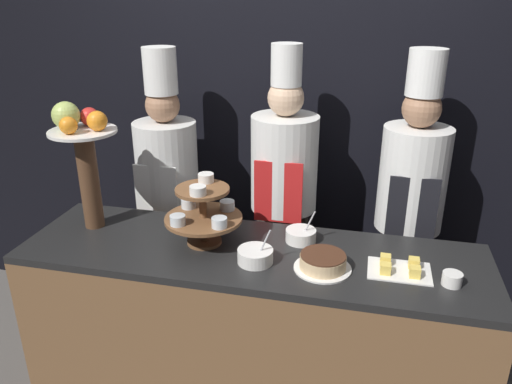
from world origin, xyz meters
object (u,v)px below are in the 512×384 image
(chef_left, at_px, (168,189))
(cake_round, at_px, (323,262))
(tiered_stand, at_px, (203,211))
(chef_center_left, at_px, (284,194))
(cup_white, at_px, (452,279))
(cake_square_tray, at_px, (400,268))
(chef_center_right, at_px, (409,205))
(fruit_pedestal, at_px, (83,148))
(serving_bowl_far, at_px, (301,235))
(serving_bowl_near, at_px, (255,256))

(chef_left, bearing_deg, cake_round, -34.12)
(cake_round, bearing_deg, tiered_stand, 168.93)
(chef_center_left, bearing_deg, cup_white, -39.33)
(cake_round, bearing_deg, chef_center_left, 113.65)
(cake_round, distance_m, chef_center_left, 0.72)
(chef_left, xyz_separation_m, chef_center_left, (0.68, 0.00, 0.03))
(cake_square_tray, relative_size, chef_center_right, 0.15)
(cake_round, height_order, chef_left, chef_left)
(chef_center_right, bearing_deg, fruit_pedestal, -162.35)
(tiered_stand, height_order, serving_bowl_far, tiered_stand)
(chef_left, bearing_deg, chef_center_left, 0.00)
(fruit_pedestal, distance_m, cup_white, 1.75)
(cup_white, bearing_deg, cake_square_tray, 164.09)
(chef_center_right, bearing_deg, cake_square_tray, -96.10)
(tiered_stand, distance_m, cake_round, 0.59)
(chef_left, distance_m, chef_center_left, 0.69)
(serving_bowl_far, distance_m, chef_center_right, 0.67)
(cup_white, relative_size, cake_square_tray, 0.30)
(serving_bowl_near, height_order, chef_center_right, chef_center_right)
(serving_bowl_near, bearing_deg, cup_white, 0.39)
(fruit_pedestal, height_order, chef_center_right, chef_center_right)
(serving_bowl_near, xyz_separation_m, chef_left, (-0.68, 0.67, -0.01))
(cake_round, bearing_deg, cup_white, -0.39)
(tiered_stand, relative_size, serving_bowl_far, 2.23)
(cake_round, relative_size, cup_white, 3.09)
(cake_square_tray, bearing_deg, cup_white, -15.91)
(cup_white, height_order, serving_bowl_far, serving_bowl_far)
(fruit_pedestal, xyz_separation_m, cake_square_tray, (1.49, -0.11, -0.39))
(cup_white, distance_m, chef_center_right, 0.68)
(fruit_pedestal, bearing_deg, serving_bowl_near, -11.05)
(chef_left, bearing_deg, cake_square_tray, -25.11)
(serving_bowl_far, bearing_deg, tiered_stand, -164.68)
(chef_center_left, bearing_deg, fruit_pedestal, -150.77)
(fruit_pedestal, distance_m, chef_center_right, 1.67)
(tiered_stand, bearing_deg, cake_square_tray, -3.67)
(tiered_stand, distance_m, serving_bowl_far, 0.47)
(tiered_stand, bearing_deg, serving_bowl_far, 15.32)
(fruit_pedestal, bearing_deg, chef_left, 67.85)
(serving_bowl_far, xyz_separation_m, chef_center_right, (0.51, 0.43, 0.02))
(fruit_pedestal, height_order, cup_white, fruit_pedestal)
(fruit_pedestal, xyz_separation_m, chef_center_right, (1.56, 0.50, -0.35))
(cake_round, xyz_separation_m, serving_bowl_near, (-0.29, -0.01, -0.00))
(cup_white, relative_size, serving_bowl_near, 0.49)
(cake_square_tray, xyz_separation_m, chef_center_right, (0.06, 0.61, 0.04))
(cake_round, bearing_deg, serving_bowl_far, 118.99)
(cup_white, bearing_deg, chef_left, 156.07)
(chef_center_left, bearing_deg, chef_center_right, -0.00)
(serving_bowl_near, relative_size, serving_bowl_far, 1.02)
(fruit_pedestal, relative_size, chef_center_right, 0.35)
(fruit_pedestal, relative_size, serving_bowl_far, 3.88)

